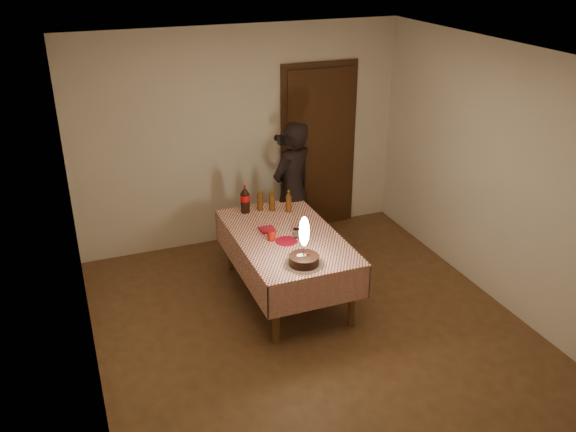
# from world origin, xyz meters

# --- Properties ---
(ground) EXTENTS (4.00, 4.50, 0.01)m
(ground) POSITION_xyz_m (0.00, 0.00, 0.00)
(ground) COLOR brown
(ground) RESTS_ON ground
(room_shell) EXTENTS (4.04, 4.54, 2.62)m
(room_shell) POSITION_xyz_m (0.03, 0.08, 1.65)
(room_shell) COLOR beige
(room_shell) RESTS_ON ground
(dining_table) EXTENTS (1.02, 1.72, 0.71)m
(dining_table) POSITION_xyz_m (-0.02, 0.72, 0.61)
(dining_table) COLOR brown
(dining_table) RESTS_ON ground
(birthday_cake) EXTENTS (0.35, 0.35, 0.49)m
(birthday_cake) POSITION_xyz_m (-0.08, 0.11, 0.83)
(birthday_cake) COLOR white
(birthday_cake) RESTS_ON dining_table
(red_plate) EXTENTS (0.22, 0.22, 0.01)m
(red_plate) POSITION_xyz_m (-0.06, 0.60, 0.72)
(red_plate) COLOR #AC0C24
(red_plate) RESTS_ON dining_table
(red_cup) EXTENTS (0.08, 0.08, 0.10)m
(red_cup) POSITION_xyz_m (-0.19, 0.68, 0.76)
(red_cup) COLOR #A6130B
(red_cup) RESTS_ON dining_table
(clear_cup) EXTENTS (0.07, 0.07, 0.09)m
(clear_cup) POSITION_xyz_m (0.07, 0.65, 0.76)
(clear_cup) COLOR silver
(clear_cup) RESTS_ON dining_table
(napkin_stack) EXTENTS (0.15, 0.15, 0.02)m
(napkin_stack) POSITION_xyz_m (-0.16, 0.90, 0.72)
(napkin_stack) COLOR #AC132F
(napkin_stack) RESTS_ON dining_table
(cola_bottle) EXTENTS (0.10, 0.10, 0.32)m
(cola_bottle) POSITION_xyz_m (-0.23, 1.42, 0.86)
(cola_bottle) COLOR black
(cola_bottle) RESTS_ON dining_table
(amber_bottle_left) EXTENTS (0.06, 0.06, 0.25)m
(amber_bottle_left) POSITION_xyz_m (-0.06, 1.42, 0.83)
(amber_bottle_left) COLOR #572F0E
(amber_bottle_left) RESTS_ON dining_table
(amber_bottle_right) EXTENTS (0.06, 0.06, 0.25)m
(amber_bottle_right) POSITION_xyz_m (0.22, 1.27, 0.83)
(amber_bottle_right) COLOR #572F0E
(amber_bottle_right) RESTS_ON dining_table
(amber_bottle_mid) EXTENTS (0.06, 0.06, 0.25)m
(amber_bottle_mid) POSITION_xyz_m (0.06, 1.36, 0.83)
(amber_bottle_mid) COLOR #572F0E
(amber_bottle_mid) RESTS_ON dining_table
(photographer) EXTENTS (0.70, 0.61, 1.62)m
(photographer) POSITION_xyz_m (0.41, 1.62, 0.81)
(photographer) COLOR black
(photographer) RESTS_ON ground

